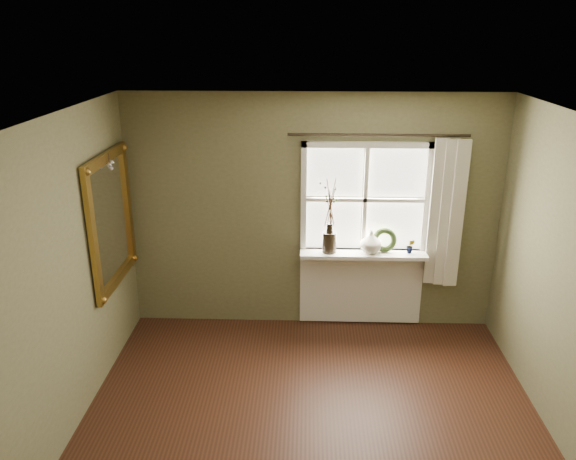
% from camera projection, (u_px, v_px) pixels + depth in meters
% --- Properties ---
extents(ceiling, '(4.50, 4.50, 0.00)m').
position_uv_depth(ceiling, '(318.00, 132.00, 3.49)').
color(ceiling, silver).
rests_on(ceiling, ground).
extents(wall_back, '(4.00, 0.10, 2.60)m').
position_uv_depth(wall_back, '(313.00, 213.00, 6.10)').
color(wall_back, '#6A6946').
rests_on(wall_back, ground).
extents(wall_left, '(0.10, 4.50, 2.60)m').
position_uv_depth(wall_left, '(28.00, 311.00, 4.01)').
color(wall_left, '#6A6946').
rests_on(wall_left, ground).
extents(window_frame, '(1.36, 0.06, 1.24)m').
position_uv_depth(window_frame, '(365.00, 200.00, 5.95)').
color(window_frame, white).
rests_on(window_frame, wall_back).
extents(window_sill, '(1.36, 0.26, 0.04)m').
position_uv_depth(window_sill, '(363.00, 254.00, 6.05)').
color(window_sill, white).
rests_on(window_sill, wall_back).
extents(window_apron, '(1.36, 0.04, 0.88)m').
position_uv_depth(window_apron, '(361.00, 286.00, 6.30)').
color(window_apron, white).
rests_on(window_apron, ground).
extents(dark_jug, '(0.16, 0.16, 0.22)m').
position_uv_depth(dark_jug, '(329.00, 242.00, 6.02)').
color(dark_jug, black).
rests_on(dark_jug, window_sill).
extents(cream_vase, '(0.31, 0.31, 0.25)m').
position_uv_depth(cream_vase, '(371.00, 242.00, 6.00)').
color(cream_vase, silver).
rests_on(cream_vase, window_sill).
extents(wreath, '(0.27, 0.12, 0.27)m').
position_uv_depth(wreath, '(384.00, 242.00, 6.04)').
color(wreath, '#2E421D').
rests_on(wreath, window_sill).
extents(potted_plant_left, '(0.08, 0.06, 0.15)m').
position_uv_depth(potted_plant_left, '(327.00, 245.00, 6.03)').
color(potted_plant_left, '#2E421D').
rests_on(potted_plant_left, window_sill).
extents(potted_plant_right, '(0.11, 0.09, 0.16)m').
position_uv_depth(potted_plant_right, '(411.00, 246.00, 6.00)').
color(potted_plant_right, '#2E421D').
rests_on(potted_plant_right, window_sill).
extents(curtain, '(0.36, 0.12, 1.59)m').
position_uv_depth(curtain, '(446.00, 214.00, 5.87)').
color(curtain, beige).
rests_on(curtain, wall_back).
extents(curtain_rod, '(1.84, 0.03, 0.03)m').
position_uv_depth(curtain_rod, '(379.00, 135.00, 5.65)').
color(curtain_rod, black).
rests_on(curtain_rod, wall_back).
extents(gilt_mirror, '(0.10, 1.11, 1.32)m').
position_uv_depth(gilt_mirror, '(111.00, 220.00, 5.44)').
color(gilt_mirror, white).
rests_on(gilt_mirror, wall_left).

